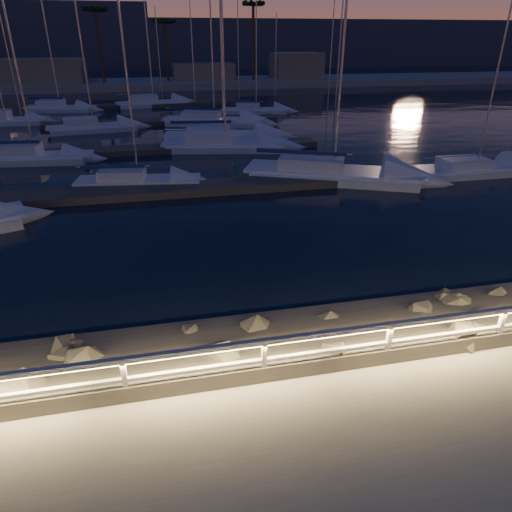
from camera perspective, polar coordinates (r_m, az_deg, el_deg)
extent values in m
plane|color=#A9A599|center=(10.57, -4.49, -15.69)|extent=(400.00, 400.00, 0.00)
cube|color=#A9A599|center=(8.94, -1.91, -26.64)|extent=(240.00, 5.00, 0.20)
cube|color=#615D53|center=(11.91, -5.49, -12.07)|extent=(240.00, 3.45, 1.29)
plane|color=black|center=(88.22, -12.41, 20.29)|extent=(320.00, 320.00, 0.00)
plane|color=black|center=(11.40, -4.27, -20.21)|extent=(400.00, 400.00, 0.00)
cube|color=white|center=(10.27, -16.08, -14.63)|extent=(0.11, 0.11, 1.00)
cube|color=white|center=(10.38, 1.02, -12.89)|extent=(0.11, 0.11, 1.00)
cube|color=white|center=(11.32, 16.22, -10.38)|extent=(0.11, 0.11, 1.00)
cube|color=white|center=(12.91, 28.21, -7.85)|extent=(0.11, 0.11, 1.00)
cube|color=white|center=(9.94, -4.69, -11.36)|extent=(44.00, 0.12, 0.12)
cube|color=white|center=(10.25, -4.59, -13.59)|extent=(44.00, 0.09, 0.09)
cube|color=#FFDE72|center=(9.97, -4.66, -11.80)|extent=(44.00, 0.04, 0.03)
sphere|color=#615D53|center=(15.27, 23.61, -5.63)|extent=(0.73, 0.73, 0.73)
sphere|color=#615D53|center=(13.35, 16.13, -8.26)|extent=(0.96, 0.96, 0.96)
sphere|color=#615D53|center=(11.40, -26.97, -15.44)|extent=(1.07, 1.07, 1.07)
sphere|color=#615D53|center=(14.54, 18.29, -6.40)|extent=(0.89, 0.89, 0.89)
sphere|color=#615D53|center=(15.25, 22.52, -5.59)|extent=(0.94, 0.94, 0.94)
sphere|color=#615D53|center=(12.32, 17.65, -10.31)|extent=(0.95, 0.95, 0.95)
cube|color=#5A534A|center=(25.02, -9.75, 8.22)|extent=(22.00, 2.00, 0.40)
cube|color=#5A534A|center=(34.69, -10.77, 13.04)|extent=(22.00, 2.00, 0.40)
cube|color=#5A534A|center=(46.48, -11.45, 16.14)|extent=(22.00, 2.00, 0.40)
cube|color=#5A534A|center=(58.36, -11.86, 17.99)|extent=(22.00, 2.00, 0.40)
cube|color=#A9A599|center=(82.20, -12.35, 20.21)|extent=(160.00, 14.00, 1.20)
cube|color=gray|center=(83.81, -25.64, 19.91)|extent=(14.00, 8.00, 4.00)
cube|color=gray|center=(83.55, -6.58, 21.71)|extent=(10.00, 6.00, 3.00)
cube|color=gray|center=(85.73, 5.03, 22.41)|extent=(8.00, 7.00, 4.60)
cylinder|color=brown|center=(80.21, -18.97, 23.57)|extent=(0.44, 0.44, 10.50)
cylinder|color=brown|center=(80.96, -11.17, 23.86)|extent=(0.44, 0.44, 9.00)
cylinder|color=brown|center=(81.66, -0.35, 25.18)|extent=(0.44, 0.44, 11.50)
cube|color=#343C51|center=(137.92, -13.02, 23.94)|extent=(220.00, 30.00, 14.00)
cube|color=white|center=(34.24, -25.78, 10.72)|extent=(6.83, 2.96, 0.56)
cube|color=white|center=(34.16, -25.89, 11.29)|extent=(7.34, 2.70, 0.15)
cube|color=white|center=(34.41, -27.47, 11.69)|extent=(2.75, 1.94, 0.66)
cylinder|color=#A1A1A6|center=(33.44, -27.93, 20.94)|extent=(0.12, 0.12, 11.49)
cylinder|color=#A1A1A6|center=(34.49, -28.36, 12.41)|extent=(4.12, 0.56, 0.08)
cube|color=white|center=(34.71, -3.80, 13.34)|extent=(8.88, 4.44, 0.61)
cube|color=white|center=(34.62, -3.82, 13.97)|extent=(9.49, 4.16, 0.17)
cube|color=white|center=(34.62, -5.85, 14.55)|extent=(3.65, 2.73, 0.72)
cylinder|color=#A1A1A6|center=(33.90, -4.22, 26.45)|extent=(0.13, 0.13, 14.74)
cylinder|color=#A1A1A6|center=(34.57, -6.90, 15.43)|extent=(5.22, 1.13, 0.09)
cube|color=white|center=(31.25, 25.78, 9.47)|extent=(7.04, 2.35, 0.47)
cube|color=white|center=(31.18, 25.88, 10.00)|extent=(7.62, 2.00, 0.13)
cube|color=white|center=(30.53, 24.51, 10.55)|extent=(2.74, 1.76, 0.56)
cylinder|color=#A1A1A6|center=(30.37, 28.26, 21.21)|extent=(0.10, 0.10, 12.21)
cylinder|color=#A1A1A6|center=(30.15, 23.89, 11.35)|extent=(4.40, 0.07, 0.07)
cube|color=white|center=(26.42, -14.39, 8.62)|extent=(6.44, 2.91, 0.48)
cube|color=white|center=(26.34, -14.46, 9.26)|extent=(6.91, 2.67, 0.13)
cube|color=white|center=(26.42, -16.40, 9.77)|extent=(2.61, 1.87, 0.57)
cylinder|color=#A1A1A6|center=(25.41, -15.90, 21.16)|extent=(0.11, 0.11, 10.78)
cylinder|color=#A1A1A6|center=(26.41, -17.45, 10.62)|extent=(3.85, 0.61, 0.07)
cube|color=white|center=(37.89, -4.00, 14.39)|extent=(8.87, 3.92, 0.62)
cube|color=white|center=(37.81, -4.02, 14.97)|extent=(9.53, 3.58, 0.17)
cube|color=white|center=(37.74, -5.92, 15.49)|extent=(3.58, 2.55, 0.73)
cylinder|color=#A1A1A6|center=(37.16, -4.42, 26.50)|extent=(0.13, 0.13, 14.90)
cylinder|color=#A1A1A6|center=(37.66, -6.90, 16.29)|extent=(5.33, 0.76, 0.09)
cube|color=white|center=(27.43, 9.64, 9.68)|extent=(9.86, 6.79, 0.63)
cube|color=white|center=(27.32, 9.71, 10.48)|extent=(10.38, 6.69, 0.17)
cube|color=white|center=(27.31, 6.98, 11.52)|extent=(4.31, 3.67, 0.75)
cylinder|color=#A1A1A6|center=(26.43, 11.20, 28.07)|extent=(0.14, 0.14, 16.35)
cylinder|color=#A1A1A6|center=(27.24, 5.65, 12.79)|extent=(5.38, 2.54, 0.09)
cube|color=white|center=(51.01, -28.69, 14.38)|extent=(6.98, 2.81, 0.58)
cube|color=white|center=(50.96, -28.78, 14.78)|extent=(7.52, 2.52, 0.16)
cube|color=white|center=(44.12, -19.57, 14.65)|extent=(7.46, 3.42, 0.56)
cube|color=white|center=(44.06, -19.64, 15.10)|extent=(8.00, 3.16, 0.15)
cube|color=white|center=(43.99, -21.04, 15.35)|extent=(3.03, 2.19, 0.66)
cylinder|color=#A1A1A6|center=(43.49, -20.97, 23.28)|extent=(0.12, 0.12, 12.48)
cylinder|color=#A1A1A6|center=(43.91, -21.82, 15.90)|extent=(4.46, 0.74, 0.08)
cube|color=white|center=(52.33, 0.03, 17.60)|extent=(6.93, 3.52, 0.48)
cube|color=white|center=(52.29, 0.03, 17.93)|extent=(7.40, 3.31, 0.13)
cube|color=white|center=(52.25, -1.03, 18.25)|extent=(2.86, 2.15, 0.56)
cylinder|color=#A1A1A6|center=(51.82, 0.03, 24.33)|extent=(0.10, 0.10, 11.49)
cylinder|color=#A1A1A6|center=(52.20, -1.57, 18.72)|extent=(4.06, 0.92, 0.07)
cube|color=white|center=(45.16, -5.19, 16.19)|extent=(9.33, 5.68, 0.59)
cube|color=white|center=(45.10, -5.21, 16.66)|extent=(9.88, 5.50, 0.16)
cube|color=white|center=(45.31, -6.82, 17.12)|extent=(3.98, 3.22, 0.70)
cylinder|color=#A1A1A6|center=(44.55, -5.65, 26.60)|extent=(0.13, 0.13, 15.37)
cylinder|color=#A1A1A6|center=(45.38, -7.65, 17.78)|extent=(5.26, 1.89, 0.09)
cube|color=white|center=(57.63, -23.21, 16.40)|extent=(7.33, 3.87, 0.59)
cube|color=white|center=(57.58, -23.28, 16.76)|extent=(7.81, 3.66, 0.16)
cube|color=white|center=(57.92, -24.26, 17.02)|extent=(3.04, 2.32, 0.70)
cylinder|color=#A1A1A6|center=(57.15, -24.43, 22.81)|extent=(0.13, 0.13, 12.11)
cylinder|color=#A1A1A6|center=(58.06, -24.82, 17.48)|extent=(4.26, 1.09, 0.09)
cube|color=white|center=(58.76, -12.64, 17.92)|extent=(8.40, 3.97, 0.63)
cube|color=white|center=(58.71, -12.68, 18.30)|extent=(9.00, 3.69, 0.17)
cube|color=white|center=(58.49, -13.86, 18.56)|extent=(3.43, 2.50, 0.74)
cylinder|color=#A1A1A6|center=(58.29, -13.42, 25.24)|extent=(0.14, 0.14, 14.02)
cylinder|color=#A1A1A6|center=(58.35, -14.49, 19.05)|extent=(4.99, 0.91, 0.09)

